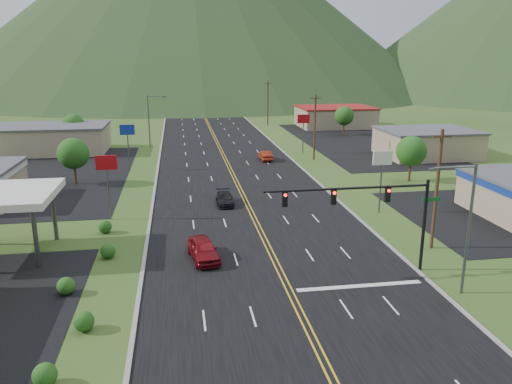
{
  "coord_description": "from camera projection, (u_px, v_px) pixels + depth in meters",
  "views": [
    {
      "loc": [
        -7.12,
        -18.33,
        15.61
      ],
      "look_at": [
        -0.82,
        21.59,
        4.5
      ],
      "focal_mm": 35.0,
      "sensor_mm": 36.0,
      "label": 1
    }
  ],
  "objects": [
    {
      "name": "streetlight_east",
      "position": [
        465.0,
        221.0,
        32.5
      ],
      "size": [
        3.28,
        0.25,
        9.0
      ],
      "color": "#59595E",
      "rests_on": "ground"
    },
    {
      "name": "pole_sign_east_a",
      "position": [
        382.0,
        164.0,
        49.95
      ],
      "size": [
        2.0,
        0.18,
        6.4
      ],
      "color": "#59595E",
      "rests_on": "ground"
    },
    {
      "name": "tree_east_a",
      "position": [
        411.0,
        151.0,
        63.04
      ],
      "size": [
        3.84,
        3.84,
        5.82
      ],
      "color": "#382314",
      "rests_on": "ground"
    },
    {
      "name": "utility_pole_a",
      "position": [
        437.0,
        189.0,
        40.48
      ],
      "size": [
        1.6,
        0.28,
        10.0
      ],
      "color": "#382314",
      "rests_on": "ground"
    },
    {
      "name": "building_west_far",
      "position": [
        51.0,
        139.0,
        82.63
      ],
      "size": [
        18.4,
        11.4,
        4.5
      ],
      "color": "tan",
      "rests_on": "ground"
    },
    {
      "name": "tree_east_b",
      "position": [
        344.0,
        116.0,
        99.83
      ],
      "size": [
        3.84,
        3.84,
        5.82
      ],
      "color": "#382314",
      "rests_on": "ground"
    },
    {
      "name": "car_red_near",
      "position": [
        203.0,
        250.0,
        39.22
      ],
      "size": [
        2.73,
        5.17,
        1.68
      ],
      "primitive_type": "imported",
      "rotation": [
        0.0,
        0.0,
        0.16
      ],
      "color": "maroon",
      "rests_on": "ground"
    },
    {
      "name": "streetlight_west",
      "position": [
        151.0,
        118.0,
        86.21
      ],
      "size": [
        3.28,
        0.25,
        9.0
      ],
      "color": "#59595E",
      "rests_on": "ground"
    },
    {
      "name": "car_dark_mid",
      "position": [
        225.0,
        199.0,
        53.8
      ],
      "size": [
        1.79,
        4.34,
        1.26
      ],
      "primitive_type": "imported",
      "rotation": [
        0.0,
        0.0,
        -0.01
      ],
      "color": "black",
      "rests_on": "ground"
    },
    {
      "name": "utility_pole_d",
      "position": [
        244.0,
        91.0,
        151.92
      ],
      "size": [
        1.6,
        0.28,
        10.0
      ],
      "color": "#382314",
      "rests_on": "ground"
    },
    {
      "name": "pole_sign_west_a",
      "position": [
        107.0,
        169.0,
        47.8
      ],
      "size": [
        2.0,
        0.18,
        6.4
      ],
      "color": "#59595E",
      "rests_on": "ground"
    },
    {
      "name": "tree_west_a",
      "position": [
        73.0,
        154.0,
        61.49
      ],
      "size": [
        3.84,
        3.84,
        5.82
      ],
      "color": "#382314",
      "rests_on": "ground"
    },
    {
      "name": "pole_sign_east_b",
      "position": [
        303.0,
        123.0,
        80.43
      ],
      "size": [
        2.0,
        0.18,
        6.4
      ],
      "color": "#59595E",
      "rests_on": "ground"
    },
    {
      "name": "building_east_mid",
      "position": [
        427.0,
        143.0,
        79.29
      ],
      "size": [
        14.4,
        11.4,
        4.3
      ],
      "color": "tan",
      "rests_on": "ground"
    },
    {
      "name": "utility_pole_c",
      "position": [
        268.0,
        103.0,
        113.82
      ],
      "size": [
        1.6,
        0.28,
        10.0
      ],
      "color": "#382314",
      "rests_on": "ground"
    },
    {
      "name": "tree_west_b",
      "position": [
        73.0,
        125.0,
        86.46
      ],
      "size": [
        3.84,
        3.84,
        5.82
      ],
      "color": "#382314",
      "rests_on": "ground"
    },
    {
      "name": "traffic_signal",
      "position": [
        374.0,
        204.0,
        35.56
      ],
      "size": [
        13.1,
        0.43,
        7.0
      ],
      "color": "black",
      "rests_on": "ground"
    },
    {
      "name": "utility_pole_b",
      "position": [
        315.0,
        127.0,
        75.72
      ],
      "size": [
        1.6,
        0.28,
        10.0
      ],
      "color": "#382314",
      "rests_on": "ground"
    },
    {
      "name": "car_red_far",
      "position": [
        265.0,
        156.0,
        76.48
      ],
      "size": [
        1.59,
        4.42,
        1.45
      ],
      "primitive_type": "imported",
      "rotation": [
        0.0,
        0.0,
        3.15
      ],
      "color": "maroon",
      "rests_on": "ground"
    },
    {
      "name": "pole_sign_west_b",
      "position": [
        127.0,
        134.0,
        68.75
      ],
      "size": [
        2.0,
        0.18,
        6.4
      ],
      "color": "#59595E",
      "rests_on": "ground"
    },
    {
      "name": "building_east_far",
      "position": [
        335.0,
        117.0,
        112.0
      ],
      "size": [
        16.4,
        12.4,
        4.5
      ],
      "color": "tan",
      "rests_on": "ground"
    }
  ]
}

